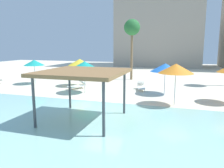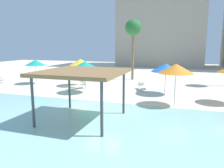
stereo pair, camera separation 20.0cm
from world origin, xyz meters
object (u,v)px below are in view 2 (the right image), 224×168
(beach_umbrella_teal_5, at_px, (35,63))
(lounge_chair_3, at_px, (79,85))
(beach_umbrella_teal_3, at_px, (85,65))
(lounge_chair_2, at_px, (142,86))
(beach_umbrella_orange_0, at_px, (176,69))
(shade_pavilion, at_px, (82,74))
(palm_tree_0, at_px, (133,29))
(beach_umbrella_yellow_2, at_px, (81,62))
(beach_umbrella_blue_4, at_px, (166,68))

(beach_umbrella_teal_5, xyz_separation_m, lounge_chair_3, (5.64, -1.09, -1.96))
(beach_umbrella_teal_3, distance_m, lounge_chair_2, 5.62)
(beach_umbrella_teal_3, height_order, beach_umbrella_teal_5, beach_umbrella_teal_3)
(beach_umbrella_teal_5, distance_m, lounge_chair_3, 6.06)
(beach_umbrella_orange_0, height_order, beach_umbrella_teal_3, beach_umbrella_orange_0)
(shade_pavilion, bearing_deg, palm_tree_0, 93.06)
(beach_umbrella_yellow_2, distance_m, beach_umbrella_blue_4, 8.63)
(beach_umbrella_yellow_2, xyz_separation_m, beach_umbrella_teal_5, (-5.12, -0.42, -0.14))
(lounge_chair_3, distance_m, palm_tree_0, 9.90)
(beach_umbrella_blue_4, height_order, lounge_chair_2, beach_umbrella_blue_4)
(shade_pavilion, bearing_deg, lounge_chair_2, 81.07)
(beach_umbrella_orange_0, relative_size, beach_umbrella_teal_5, 1.11)
(beach_umbrella_orange_0, height_order, lounge_chair_3, beach_umbrella_orange_0)
(beach_umbrella_yellow_2, bearing_deg, beach_umbrella_teal_3, -57.43)
(shade_pavilion, height_order, beach_umbrella_teal_5, shade_pavilion)
(shade_pavilion, distance_m, beach_umbrella_blue_4, 9.04)
(beach_umbrella_orange_0, distance_m, lounge_chair_3, 9.81)
(lounge_chair_2, xyz_separation_m, palm_tree_0, (-2.30, 6.05, 5.65))
(beach_umbrella_teal_3, relative_size, beach_umbrella_blue_4, 1.06)
(beach_umbrella_yellow_2, bearing_deg, beach_umbrella_teal_5, -175.32)
(beach_umbrella_yellow_2, height_order, lounge_chair_2, beach_umbrella_yellow_2)
(beach_umbrella_orange_0, distance_m, beach_umbrella_yellow_2, 10.63)
(beach_umbrella_orange_0, bearing_deg, beach_umbrella_yellow_2, 153.05)
(beach_umbrella_teal_3, relative_size, lounge_chair_3, 1.42)
(beach_umbrella_teal_3, distance_m, beach_umbrella_blue_4, 6.84)
(beach_umbrella_yellow_2, relative_size, beach_umbrella_blue_4, 1.05)
(shade_pavilion, bearing_deg, beach_umbrella_teal_5, 137.40)
(shade_pavilion, bearing_deg, beach_umbrella_teal_3, 114.10)
(beach_umbrella_yellow_2, relative_size, lounge_chair_3, 1.42)
(beach_umbrella_teal_3, bearing_deg, palm_tree_0, 76.18)
(beach_umbrella_teal_3, bearing_deg, beach_umbrella_blue_4, 13.55)
(palm_tree_0, bearing_deg, beach_umbrella_teal_5, -145.74)
(beach_umbrella_orange_0, bearing_deg, lounge_chair_2, 124.43)
(beach_umbrella_yellow_2, distance_m, palm_tree_0, 7.92)
(beach_umbrella_teal_3, height_order, palm_tree_0, palm_tree_0)
(beach_umbrella_teal_3, xyz_separation_m, lounge_chair_2, (4.45, 2.71, -2.10))
(palm_tree_0, bearing_deg, lounge_chair_2, -69.21)
(lounge_chair_2, xyz_separation_m, lounge_chair_3, (-5.82, -1.28, 0.00))
(shade_pavilion, height_order, beach_umbrella_orange_0, beach_umbrella_orange_0)
(palm_tree_0, bearing_deg, beach_umbrella_teal_3, -103.82)
(beach_umbrella_orange_0, bearing_deg, beach_umbrella_blue_4, 105.28)
(beach_umbrella_teal_5, bearing_deg, beach_umbrella_yellow_2, 4.68)
(lounge_chair_3, xyz_separation_m, palm_tree_0, (3.52, 7.33, 5.65))
(beach_umbrella_teal_5, bearing_deg, lounge_chair_3, -10.93)
(beach_umbrella_blue_4, relative_size, lounge_chair_3, 1.35)
(beach_umbrella_teal_3, height_order, beach_umbrella_blue_4, beach_umbrella_teal_3)
(shade_pavilion, xyz_separation_m, beach_umbrella_teal_3, (-2.98, 6.66, -0.16))
(beach_umbrella_yellow_2, relative_size, lounge_chair_2, 1.38)
(beach_umbrella_blue_4, xyz_separation_m, lounge_chair_3, (-8.01, -0.17, -1.93))
(shade_pavilion, height_order, beach_umbrella_teal_3, shade_pavilion)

